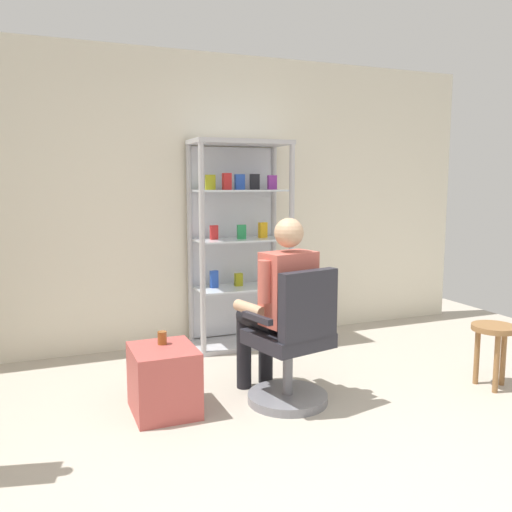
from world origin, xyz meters
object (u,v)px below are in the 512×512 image
Objects in this scene: office_chair at (293,349)px; seated_shopkeeper at (279,300)px; display_cabinet_main at (238,242)px; storage_crate at (164,380)px; tea_glass at (162,338)px; wooden_stool at (493,338)px.

seated_shopkeeper reaches higher than office_chair.
storage_crate is at bearing -128.06° from display_cabinet_main.
tea_glass is 2.43m from wooden_stool.
display_cabinet_main is 1.63m from tea_glass.
seated_shopkeeper reaches higher than tea_glass.
office_chair is 0.89m from storage_crate.
storage_crate is 0.28m from tea_glass.
office_chair is 2.01× the size of wooden_stool.
storage_crate is (-1.00, -1.28, -0.75)m from display_cabinet_main.
office_chair is at bearing 169.89° from wooden_stool.
storage_crate is (-0.85, 0.21, -0.17)m from office_chair.
tea_glass reaches higher than wooden_stool.
display_cabinet_main is 2.31m from wooden_stool.
office_chair is 0.36m from seated_shopkeeper.
display_cabinet_main is 1.47× the size of seated_shopkeeper.
display_cabinet_main is 1.61m from office_chair.
wooden_stool is (1.37, -1.77, -0.59)m from display_cabinet_main.
tea_glass is at bearing 80.85° from storage_crate.
seated_shopkeeper reaches higher than storage_crate.
display_cabinet_main reaches higher than wooden_stool.
tea_glass is (-0.84, 0.29, 0.09)m from office_chair.
tea_glass is (-0.99, -1.20, -0.48)m from display_cabinet_main.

